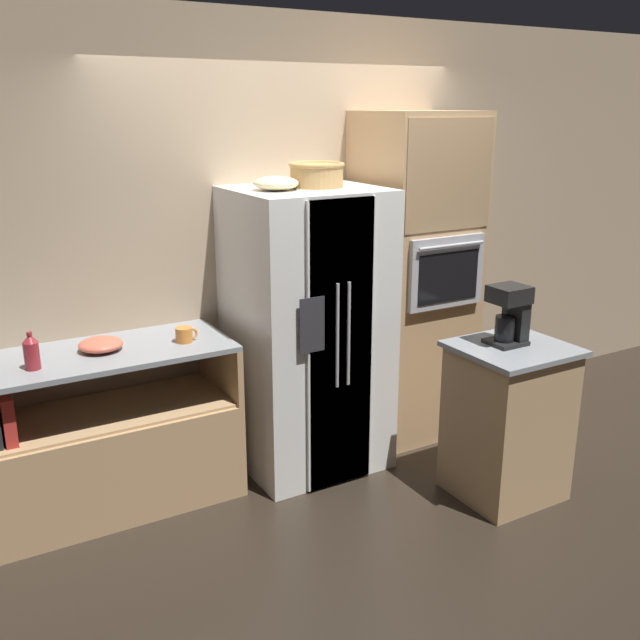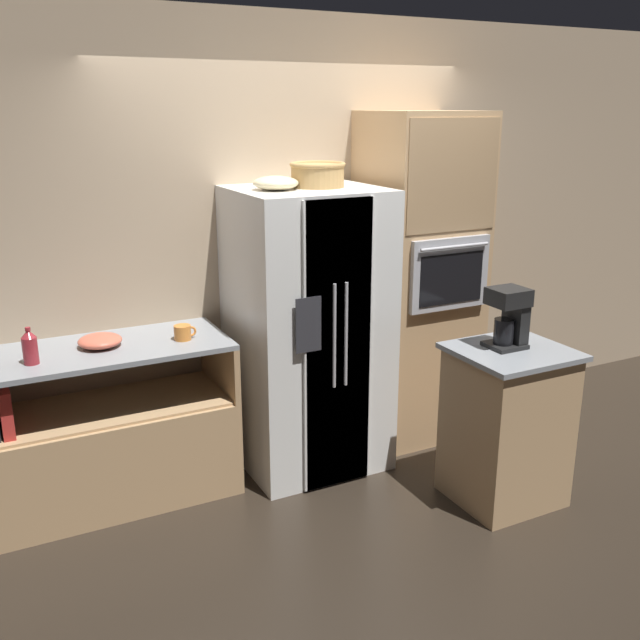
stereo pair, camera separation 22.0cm
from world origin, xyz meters
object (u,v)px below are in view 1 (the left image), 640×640
refrigerator (308,331)px  fruit_bowl (276,183)px  coffee_maker (511,312)px  bottle_tall (31,352)px  wicker_basket (317,174)px  mixing_bowl (101,344)px  mug (185,335)px  wall_oven (414,278)px

refrigerator → fruit_bowl: bearing=-177.7°
coffee_maker → bottle_tall: bearing=159.9°
wicker_basket → fruit_bowl: size_ratio=1.27×
refrigerator → mixing_bowl: bearing=175.2°
bottle_tall → mug: 0.83m
wall_oven → mixing_bowl: wall_oven is taller
wicker_basket → mug: wicker_basket is taller
wall_oven → mug: bearing=-178.1°
wicker_basket → coffee_maker: bearing=-51.6°
bottle_tall → mixing_bowl: (0.37, 0.12, -0.06)m
fruit_bowl → coffee_maker: 1.53m
mixing_bowl → fruit_bowl: bearing=-6.2°
mixing_bowl → wall_oven: bearing=-0.8°
bottle_tall → coffee_maker: coffee_maker is taller
wall_oven → mug: size_ratio=16.84×
wall_oven → fruit_bowl: bearing=-175.6°
bottle_tall → mug: bottle_tall is taller
wall_oven → coffee_maker: size_ratio=6.46×
fruit_bowl → bottle_tall: bearing=-179.7°
wall_oven → mixing_bowl: bearing=179.2°
wall_oven → refrigerator: bearing=-175.2°
coffee_maker → mixing_bowl: bearing=153.9°
bottle_tall → coffee_maker: size_ratio=0.59×
wicker_basket → mug: size_ratio=2.55×
wall_oven → coffee_maker: bearing=-93.6°
wicker_basket → bottle_tall: size_ratio=1.67×
refrigerator → mug: (-0.80, 0.02, 0.10)m
fruit_bowl → coffee_maker: bearing=-41.4°
refrigerator → fruit_bowl: size_ratio=6.72×
refrigerator → bottle_tall: (-1.62, -0.02, 0.15)m
wicker_basket → wall_oven: bearing=4.0°
refrigerator → wall_oven: 0.91m
mug → mixing_bowl: 0.46m
mug → coffee_maker: 1.86m
mixing_bowl → coffee_maker: 2.30m
coffee_maker → wall_oven: bearing=86.4°
bottle_tall → mug: size_ratio=1.53×
wicker_basket → coffee_maker: size_ratio=0.98×
mug → mixing_bowl: size_ratio=0.54×
fruit_bowl → mixing_bowl: 1.34m
wicker_basket → fruit_bowl: bearing=-174.7°
wicker_basket → mug: (-0.87, -0.00, -0.87)m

